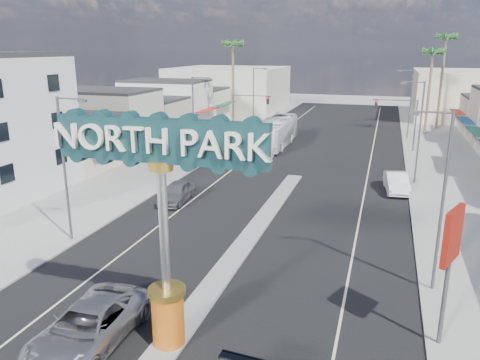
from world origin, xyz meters
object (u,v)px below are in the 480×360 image
Objects in this scene: gateway_sign at (163,209)px; streetlight_r_mid at (418,127)px; streetlight_r_far at (409,101)px; traffic_signal_left at (247,109)px; streetlight_l_mid at (195,117)px; palm_right_far at (446,43)px; suv_left at (88,327)px; city_bus at (277,132)px; streetlight_l_far at (255,96)px; palm_left_far at (233,49)px; car_parked_left at (177,192)px; palm_right_mid at (433,56)px; bank_pylon_sign at (451,243)px; streetlight_r_near at (440,194)px; car_parked_right at (396,182)px; traffic_signal_right at (400,115)px; streetlight_l_near at (66,163)px.

streetlight_r_mid is (10.43, 28.02, -0.86)m from gateway_sign.
streetlight_r_mid and streetlight_r_far have the same top height.
streetlight_l_mid is at bearing -95.10° from traffic_signal_left.
palm_right_far is 64.63m from suv_left.
streetlight_l_far is at bearing 119.61° from city_bus.
car_parked_left is at bearing -79.93° from palm_left_far.
streetlight_l_mid and streetlight_l_far have the same top height.
gateway_sign is 1.95× the size of car_parked_left.
gateway_sign is at bearing -103.53° from palm_right_mid.
streetlight_r_far reaches higher than bank_pylon_sign.
streetlight_r_near is at bearing 113.19° from bank_pylon_sign.
streetlight_r_far is at bearing -114.55° from palm_right_far.
streetlight_l_mid is at bearing 180.00° from streetlight_r_mid.
palm_right_mid is 43.42m from car_parked_left.
palm_left_far is 2.79× the size of car_parked_left.
streetlight_r_near is 36.13m from city_bus.
streetlight_l_mid and streetlight_r_mid have the same top height.
city_bus is (4.25, -1.47, -2.53)m from traffic_signal_left.
streetlight_l_mid is (-1.25, -13.99, 0.79)m from traffic_signal_left.
gateway_sign is at bearing -116.57° from car_parked_right.
traffic_signal_right is 30.25m from car_parked_left.
palm_left_far is (-2.57, -2.00, 6.43)m from streetlight_l_far.
palm_right_mid is 0.97× the size of city_bus.
streetlight_l_mid reaches higher than city_bus.
gateway_sign is 1.02× the size of streetlight_l_near.
palm_right_far is 2.87× the size of car_parked_right.
suv_left is (-18.10, -60.97, -11.51)m from palm_right_far.
streetlight_r_far is 7.30m from palm_right_mid.
traffic_signal_right is (18.37, 0.00, 0.00)m from traffic_signal_left.
streetlight_l_mid is 0.64× the size of palm_right_far.
palm_right_far is 29.83m from city_bus.
streetlight_r_far reaches higher than car_parked_right.
traffic_signal_left is 25.12m from car_parked_right.
streetlight_l_near is 46.90m from streetlight_r_far.
city_bus is (-17.93, -13.47, -8.86)m from palm_right_mid.
streetlight_r_far is (0.00, 22.00, 0.00)m from streetlight_r_mid.
streetlight_l_mid is at bearing -114.24° from city_bus.
palm_right_far is (24.18, 18.01, 8.11)m from traffic_signal_left.
city_bus is 40.38m from bank_pylon_sign.
palm_left_far is (-23.43, 40.00, 6.43)m from streetlight_r_near.
gateway_sign is at bearing -69.58° from streetlight_l_mid.
car_parked_right is (9.00, 25.03, -5.12)m from gateway_sign.
palm_right_mid is at bearing 84.36° from streetlight_r_mid.
palm_left_far reaches higher than suv_left.
streetlight_r_far is 37.80m from car_parked_left.
suv_left is at bearing -79.86° from car_parked_left.
palm_right_far is at bearing 73.47° from car_parked_right.
city_bus is at bearing -42.81° from palm_left_far.
traffic_signal_right reaches higher than bank_pylon_sign.
car_parked_right is at bearing -97.86° from palm_right_mid.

